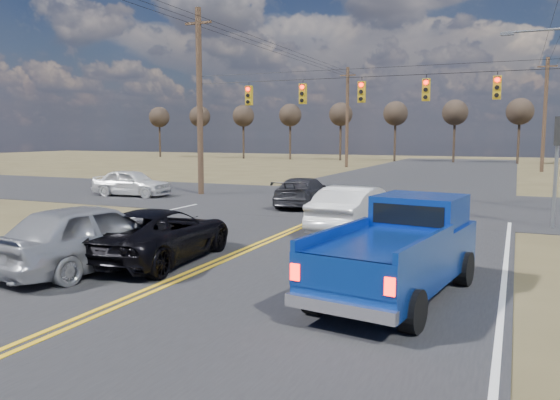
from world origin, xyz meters
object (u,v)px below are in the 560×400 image
at_px(dgrey_car_queue, 304,192).
at_px(cross_car_west, 132,183).
at_px(pickup_truck, 400,250).
at_px(black_suv, 159,234).
at_px(white_car_queue, 357,209).
at_px(silver_suv, 91,236).

distance_m(dgrey_car_queue, cross_car_west, 9.98).
bearing_deg(dgrey_car_queue, pickup_truck, 114.92).
xyz_separation_m(black_suv, white_car_queue, (3.59, 6.15, 0.10)).
relative_size(white_car_queue, dgrey_car_queue, 1.03).
bearing_deg(pickup_truck, black_suv, -177.83).
relative_size(pickup_truck, dgrey_car_queue, 1.18).
height_order(silver_suv, dgrey_car_queue, silver_suv).
relative_size(black_suv, white_car_queue, 1.04).
distance_m(white_car_queue, cross_car_west, 15.12).
relative_size(pickup_truck, silver_suv, 1.11).
height_order(white_car_queue, cross_car_west, white_car_queue).
bearing_deg(white_car_queue, cross_car_west, -15.90).
relative_size(pickup_truck, white_car_queue, 1.15).
bearing_deg(pickup_truck, dgrey_car_queue, 127.52).
relative_size(white_car_queue, cross_car_west, 1.12).
relative_size(pickup_truck, black_suv, 1.10).
bearing_deg(silver_suv, pickup_truck, -165.97).
bearing_deg(white_car_queue, black_suv, 66.20).
bearing_deg(pickup_truck, white_car_queue, 120.90).
height_order(pickup_truck, white_car_queue, pickup_truck).
distance_m(silver_suv, cross_car_west, 16.33).
xyz_separation_m(dgrey_car_queue, cross_car_west, (-9.98, 0.24, 0.05)).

